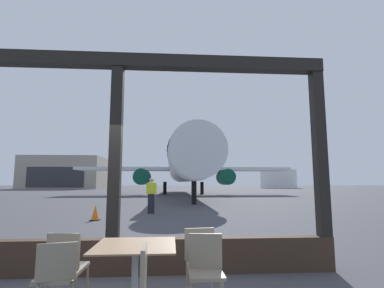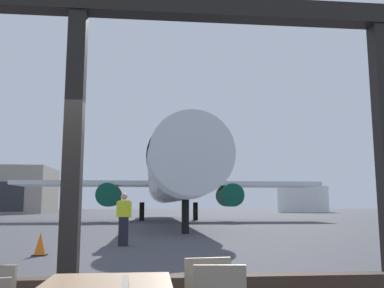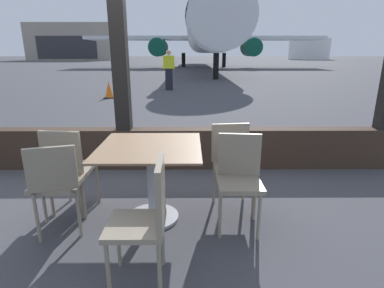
% 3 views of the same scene
% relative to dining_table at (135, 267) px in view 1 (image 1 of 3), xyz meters
% --- Properties ---
extents(ground_plane, '(220.00, 220.00, 0.00)m').
position_rel_dining_table_xyz_m(ground_plane, '(-0.55, 41.45, -0.51)').
color(ground_plane, '#424247').
extents(window_frame, '(7.56, 0.24, 3.81)m').
position_rel_dining_table_xyz_m(window_frame, '(-0.55, 1.45, 0.90)').
color(window_frame, '#38281E').
rests_on(window_frame, ground).
extents(dining_table, '(0.96, 0.96, 0.77)m').
position_rel_dining_table_xyz_m(dining_table, '(0.00, 0.00, 0.00)').
color(dining_table, '#8C6B4C').
rests_on(dining_table, ground).
extents(cafe_chair_window_left, '(0.43, 0.43, 0.91)m').
position_rel_dining_table_xyz_m(cafe_chair_window_left, '(-0.84, 0.11, 0.04)').
color(cafe_chair_window_left, gray).
rests_on(cafe_chair_window_left, ground).
extents(cafe_chair_window_right, '(0.43, 0.43, 0.90)m').
position_rel_dining_table_xyz_m(cafe_chair_window_right, '(0.82, 0.27, 0.03)').
color(cafe_chair_window_right, gray).
rests_on(cafe_chair_window_right, ground).
extents(cafe_chair_aisle_left, '(0.47, 0.47, 0.87)m').
position_rel_dining_table_xyz_m(cafe_chair_aisle_left, '(-0.81, -0.27, 0.02)').
color(cafe_chair_aisle_left, gray).
rests_on(cafe_chair_aisle_left, ground).
extents(cafe_chair_aisle_right, '(0.42, 0.42, 0.89)m').
position_rel_dining_table_xyz_m(cafe_chair_aisle_right, '(0.84, -0.11, 0.03)').
color(cafe_chair_aisle_right, gray).
rests_on(cafe_chair_aisle_right, ground).
extents(airplane, '(26.11, 35.41, 10.35)m').
position_rel_dining_table_xyz_m(airplane, '(2.01, 31.01, 2.96)').
color(airplane, silver).
rests_on(airplane, ground).
extents(ground_crew_worker, '(0.52, 0.31, 1.74)m').
position_rel_dining_table_xyz_m(ground_crew_worker, '(-0.56, 11.08, 0.40)').
color(ground_crew_worker, black).
rests_on(ground_crew_worker, ground).
extents(traffic_cone, '(0.36, 0.36, 0.61)m').
position_rel_dining_table_xyz_m(traffic_cone, '(-2.62, 8.60, -0.22)').
color(traffic_cone, orange).
rests_on(traffic_cone, ground).
extents(distant_hangar, '(18.08, 12.26, 7.72)m').
position_rel_dining_table_xyz_m(distant_hangar, '(-25.66, 70.81, 3.35)').
color(distant_hangar, '#9E9384').
rests_on(distant_hangar, ground).
extents(fuel_storage_tank, '(9.91, 9.91, 5.02)m').
position_rel_dining_table_xyz_m(fuel_storage_tank, '(30.48, 77.40, 2.00)').
color(fuel_storage_tank, white).
rests_on(fuel_storage_tank, ground).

